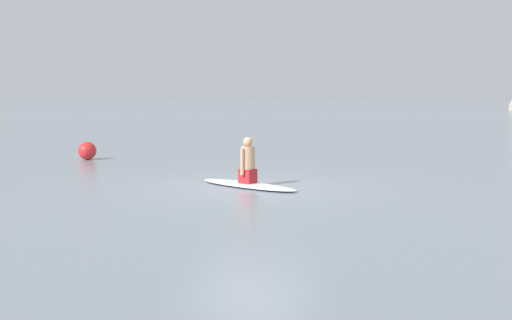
# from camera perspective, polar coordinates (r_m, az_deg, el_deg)

# --- Properties ---
(ground_plane) EXTENTS (400.00, 400.00, 0.00)m
(ground_plane) POSITION_cam_1_polar(r_m,az_deg,el_deg) (13.30, -0.53, -2.58)
(ground_plane) COLOR gray
(surfboard) EXTENTS (1.20, 2.72, 0.08)m
(surfboard) POSITION_cam_1_polar(r_m,az_deg,el_deg) (13.50, -0.76, -2.27)
(surfboard) COLOR white
(surfboard) RESTS_ON ground
(person_paddler) EXTENTS (0.44, 0.37, 0.99)m
(person_paddler) POSITION_cam_1_polar(r_m,az_deg,el_deg) (13.44, -0.76, -0.21)
(person_paddler) COLOR #A51E23
(person_paddler) RESTS_ON surfboard
(buoy_marker) EXTENTS (0.55, 0.55, 0.55)m
(buoy_marker) POSITION_cam_1_polar(r_m,az_deg,el_deg) (19.67, -15.11, 0.81)
(buoy_marker) COLOR red
(buoy_marker) RESTS_ON ground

